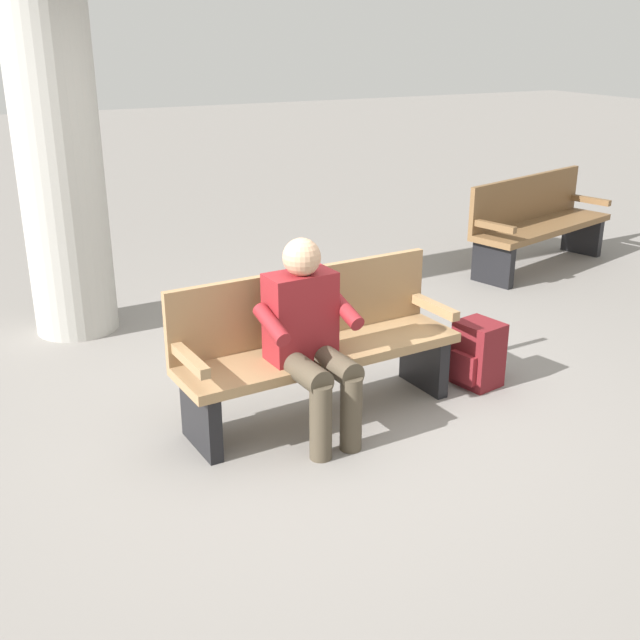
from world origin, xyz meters
TOP-DOWN VIEW (x-y plane):
  - ground_plane at (0.00, 0.00)m, footprint 40.00×40.00m
  - bench_near at (0.01, -0.07)m, footprint 1.83×0.61m
  - person_seated at (0.16, 0.17)m, footprint 0.59×0.59m
  - backpack at (-1.14, 0.07)m, footprint 0.33×0.33m
  - bench_far at (-3.39, -1.95)m, footprint 1.86×0.96m
  - support_pillar at (1.08, -2.22)m, footprint 0.64×0.64m

SIDE VIEW (x-z plane):
  - ground_plane at x=0.00m, z-range 0.00..0.00m
  - backpack at x=-1.14m, z-range 0.00..0.44m
  - bench_near at x=0.01m, z-range 0.01..0.91m
  - bench_far at x=-3.39m, z-range 0.01..0.91m
  - person_seated at x=0.16m, z-range 0.04..1.22m
  - support_pillar at x=1.08m, z-range 0.00..3.72m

